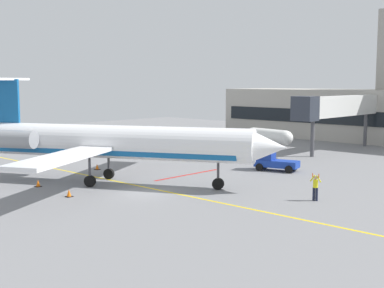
# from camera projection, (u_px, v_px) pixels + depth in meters

# --- Properties ---
(ground) EXTENTS (120.00, 120.00, 0.11)m
(ground) POSITION_uv_depth(u_px,v_px,m) (145.00, 193.00, 39.36)
(ground) COLOR slate
(jet_bridge_east) EXTENTS (2.40, 17.24, 6.72)m
(jet_bridge_east) POSITION_uv_depth(u_px,v_px,m) (336.00, 107.00, 61.45)
(jet_bridge_east) COLOR silver
(jet_bridge_east) RESTS_ON ground
(regional_jet) EXTENTS (26.60, 22.52, 8.59)m
(regional_jet) POSITION_uv_depth(u_px,v_px,m) (107.00, 142.00, 42.70)
(regional_jet) COLOR white
(regional_jet) RESTS_ON ground
(pushback_tractor) EXTENTS (4.31, 2.75, 2.20)m
(pushback_tractor) POSITION_uv_depth(u_px,v_px,m) (273.00, 160.00, 49.21)
(pushback_tractor) COLOR #19389E
(pushback_tractor) RESTS_ON ground
(fuel_tank) EXTENTS (7.51, 2.62, 2.20)m
(fuel_tank) POSITION_uv_depth(u_px,v_px,m) (269.00, 136.00, 68.09)
(fuel_tank) COLOR white
(fuel_tank) RESTS_ON ground
(marshaller) EXTENTS (0.83, 0.34, 1.93)m
(marshaller) POSITION_uv_depth(u_px,v_px,m) (315.00, 187.00, 36.64)
(marshaller) COLOR #191E33
(marshaller) RESTS_ON ground
(safety_cone_alpha) EXTENTS (0.47, 0.47, 0.55)m
(safety_cone_alpha) POSITION_uv_depth(u_px,v_px,m) (97.00, 167.00, 49.72)
(safety_cone_alpha) COLOR orange
(safety_cone_alpha) RESTS_ON ground
(safety_cone_bravo) EXTENTS (0.47, 0.47, 0.55)m
(safety_cone_bravo) POSITION_uv_depth(u_px,v_px,m) (38.00, 184.00, 41.64)
(safety_cone_bravo) COLOR orange
(safety_cone_bravo) RESTS_ON ground
(safety_cone_charlie) EXTENTS (0.47, 0.47, 0.55)m
(safety_cone_charlie) POSITION_uv_depth(u_px,v_px,m) (69.00, 193.00, 37.96)
(safety_cone_charlie) COLOR orange
(safety_cone_charlie) RESTS_ON ground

